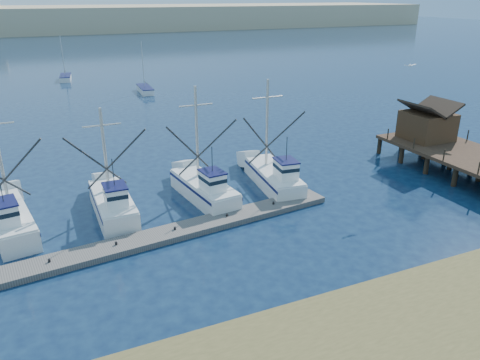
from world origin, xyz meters
The scene contains 8 objects.
ground centered at (0.00, 0.00, 0.00)m, with size 500.00×500.00×0.00m, color #0C1A37.
floating_dock centered at (-8.39, 6.30, 0.20)m, with size 30.33×2.02×0.40m, color #635D58.
timber_pier centered at (21.50, 8.46, 2.57)m, with size 7.00×20.00×8.00m.
dune_ridge centered at (0.00, 210.00, 5.00)m, with size 360.00×60.00×10.00m, color tan.
trawler_fleet centered at (-8.42, 11.29, 0.97)m, with size 29.61×8.59×8.75m.
sailboat_near centered at (4.21, 55.82, 0.49)m, with size 2.13×6.47×8.10m.
sailboat_far centered at (-6.66, 73.56, 0.49)m, with size 2.55×6.17×8.10m.
flying_gull centered at (15.23, 8.71, 9.78)m, with size 1.15×0.21×0.21m.
Camera 1 is at (-12.76, -20.61, 15.12)m, focal length 35.00 mm.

